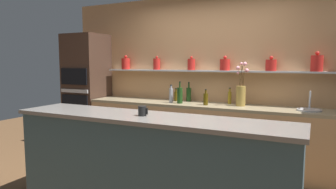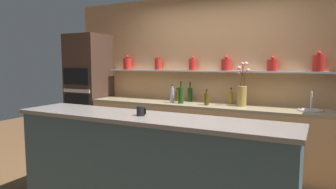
# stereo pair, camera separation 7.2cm
# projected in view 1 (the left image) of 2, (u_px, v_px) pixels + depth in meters

# --- Properties ---
(back_wall_unit) EXTENTS (5.20, 0.28, 2.60)m
(back_wall_unit) POSITION_uv_depth(u_px,v_px,m) (213.00, 77.00, 4.75)
(back_wall_unit) COLOR tan
(back_wall_unit) RESTS_ON ground_plane
(back_counter_unit) EXTENTS (3.73, 0.62, 0.92)m
(back_counter_unit) POSITION_uv_depth(u_px,v_px,m) (202.00, 134.00, 4.54)
(back_counter_unit) COLOR tan
(back_counter_unit) RESTS_ON ground_plane
(island_counter) EXTENTS (2.90, 0.61, 1.02)m
(island_counter) POSITION_uv_depth(u_px,v_px,m) (147.00, 166.00, 2.97)
(island_counter) COLOR #334C56
(island_counter) RESTS_ON ground_plane
(oven_tower) EXTENTS (0.68, 0.64, 2.04)m
(oven_tower) POSITION_uv_depth(u_px,v_px,m) (87.00, 91.00, 5.45)
(oven_tower) COLOR #3D281E
(oven_tower) RESTS_ON ground_plane
(flower_vase) EXTENTS (0.16, 0.17, 0.63)m
(flower_vase) POSITION_uv_depth(u_px,v_px,m) (241.00, 93.00, 4.26)
(flower_vase) COLOR olive
(flower_vase) RESTS_ON back_counter_unit
(sink_fixture) EXTENTS (0.30, 0.30, 0.25)m
(sink_fixture) POSITION_uv_depth(u_px,v_px,m) (309.00, 109.00, 3.86)
(sink_fixture) COLOR #B7B7BC
(sink_fixture) RESTS_ON back_counter_unit
(bottle_oil_0) EXTENTS (0.05, 0.05, 0.25)m
(bottle_oil_0) POSITION_uv_depth(u_px,v_px,m) (230.00, 97.00, 4.48)
(bottle_oil_0) COLOR olive
(bottle_oil_0) RESTS_ON back_counter_unit
(bottle_oil_1) EXTENTS (0.06, 0.06, 0.21)m
(bottle_oil_1) POSITION_uv_depth(u_px,v_px,m) (176.00, 96.00, 4.82)
(bottle_oil_1) COLOR #47380A
(bottle_oil_1) RESTS_ON back_counter_unit
(bottle_oil_2) EXTENTS (0.07, 0.07, 0.23)m
(bottle_oil_2) POSITION_uv_depth(u_px,v_px,m) (206.00, 99.00, 4.36)
(bottle_oil_2) COLOR #47380A
(bottle_oil_2) RESTS_ON back_counter_unit
(bottle_spirit_3) EXTENTS (0.06, 0.06, 0.28)m
(bottle_spirit_3) POSITION_uv_depth(u_px,v_px,m) (171.00, 95.00, 4.63)
(bottle_spirit_3) COLOR gray
(bottle_spirit_3) RESTS_ON back_counter_unit
(bottle_wine_4) EXTENTS (0.08, 0.08, 0.31)m
(bottle_wine_4) POSITION_uv_depth(u_px,v_px,m) (189.00, 94.00, 4.77)
(bottle_wine_4) COLOR #193814
(bottle_wine_4) RESTS_ON back_counter_unit
(bottle_wine_5) EXTENTS (0.08, 0.08, 0.34)m
(bottle_wine_5) POSITION_uv_depth(u_px,v_px,m) (180.00, 95.00, 4.54)
(bottle_wine_5) COLOR #193814
(bottle_wine_5) RESTS_ON back_counter_unit
(coffee_mug) EXTENTS (0.10, 0.08, 0.10)m
(coffee_mug) POSITION_uv_depth(u_px,v_px,m) (142.00, 111.00, 2.91)
(coffee_mug) COLOR black
(coffee_mug) RESTS_ON island_counter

